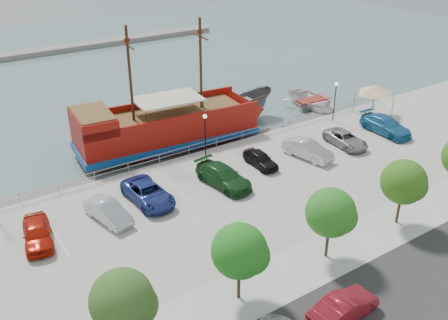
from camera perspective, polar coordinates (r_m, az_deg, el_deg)
ground at (r=41.20m, az=2.71°, el=-4.42°), size 160.00×160.00×0.00m
street at (r=31.81m, az=20.66°, el=-15.16°), size 100.00×8.00×0.04m
sidewalk at (r=34.54m, az=12.74°, el=-10.08°), size 100.00×4.00×0.05m
seawall_railing at (r=46.19m, az=-2.97°, el=1.40°), size 50.00×0.06×1.00m
far_shore at (r=91.22m, az=-13.21°, el=12.97°), size 40.00×3.00×0.80m
pirate_ship at (r=49.64m, az=-4.95°, el=4.03°), size 20.71×7.36×12.93m
patrol_boat at (r=56.21m, az=2.27°, el=6.11°), size 7.40×2.82×2.86m
speedboat at (r=60.24m, az=10.10°, el=6.49°), size 5.96×7.91×1.55m
dock_west at (r=43.62m, az=-19.28°, el=-3.81°), size 7.97×2.89×0.45m
dock_mid at (r=52.62m, az=4.95°, el=3.05°), size 6.51×4.14×0.36m
dock_east at (r=56.20m, az=9.65°, el=4.38°), size 7.18×3.23×0.40m
canopy_tent at (r=56.43m, az=16.98°, el=8.18°), size 5.19×5.19×3.86m
street_sedan at (r=29.36m, az=13.47°, el=-16.13°), size 4.62×1.89×1.49m
lamp_post_mid at (r=44.18m, az=-2.17°, el=3.62°), size 0.36×0.36×4.28m
lamp_post_right at (r=53.70m, az=12.61°, el=7.30°), size 0.36×0.36×4.28m
tree_b at (r=25.68m, az=-11.21°, el=-15.58°), size 3.30×3.20×5.00m
tree_c at (r=28.22m, az=2.09°, el=-10.48°), size 3.30×3.20×5.00m
tree_d at (r=32.11m, az=12.35°, el=-6.02°), size 3.30×3.20×5.00m
tree_e at (r=36.93m, az=20.05°, el=-2.48°), size 3.30×3.20×5.00m
parked_car_a at (r=36.31m, az=-20.58°, el=-7.81°), size 2.66×4.82×1.55m
parked_car_b at (r=37.29m, az=-13.12°, el=-5.73°), size 2.43×4.68×1.47m
parked_car_c at (r=38.91m, az=-8.68°, el=-3.77°), size 2.75×5.54×1.51m
parked_car_d at (r=40.71m, az=-0.07°, el=-1.87°), size 2.96×5.77×1.60m
parked_car_e at (r=43.88m, az=4.19°, el=0.11°), size 1.70×3.96×1.33m
parked_car_f at (r=45.82m, az=9.55°, el=1.19°), size 2.59×5.05×1.59m
parked_car_g at (r=48.93m, az=13.72°, el=2.34°), size 2.68×5.03×1.34m
parked_car_h at (r=52.78m, az=18.00°, el=3.79°), size 2.48×5.77×1.66m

